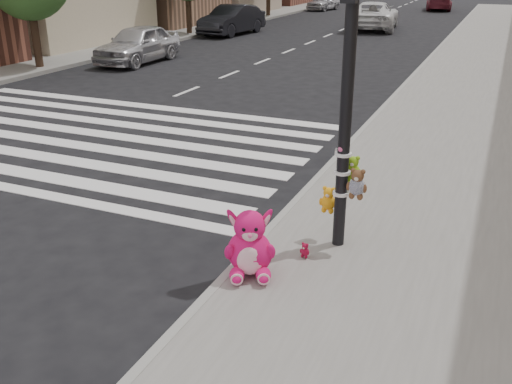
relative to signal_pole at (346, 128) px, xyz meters
The scene contains 12 objects.
ground 3.65m from the signal_pole, 145.27° to the right, with size 120.00×120.00×0.00m, color black.
sidewalk_far 24.36m from the signal_pole, 131.55° to the left, with size 6.00×80.00×0.14m, color slate.
curb_edge 8.43m from the signal_pole, 97.42° to the left, with size 0.12×80.00×0.15m, color gray.
crosswalk 8.08m from the signal_pole, 154.55° to the left, with size 11.00×6.00×0.01m, color silver, non-canonical shape.
signal_pole is the anchor object (origin of this frame).
pink_bunny 1.96m from the signal_pole, 123.02° to the right, with size 0.76×0.81×0.89m.
red_teddy 1.68m from the signal_pole, 118.04° to the right, with size 0.15×0.10×0.21m, color maroon, non-canonical shape.
car_silver_far 16.62m from the signal_pole, 133.61° to the left, with size 1.70×4.22×1.44m, color silver.
car_dark_far 24.62m from the signal_pole, 119.04° to the left, with size 1.61×4.62×1.52m, color black.
car_white_near 27.41m from the signal_pole, 101.70° to the left, with size 2.55×5.53×1.54m, color silver.
car_maroon_near 42.20m from the signal_pole, 95.08° to the left, with size 1.90×4.66×1.35m, color maroon.
car_silver_deep 40.24m from the signal_pole, 107.45° to the left, with size 1.49×3.69×1.26m, color #B5B5BA.
Camera 1 is at (4.35, -5.10, 3.79)m, focal length 40.00 mm.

